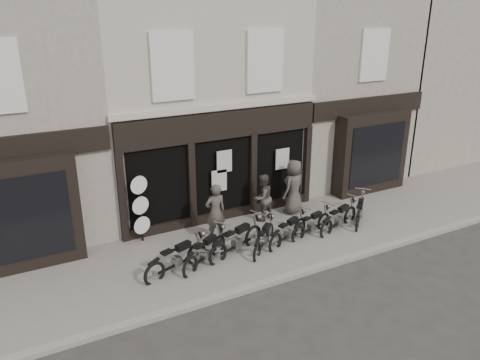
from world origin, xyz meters
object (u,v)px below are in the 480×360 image
man_centre (263,198)px  man_right (294,187)px  motorcycle_4 (288,233)px  advert_sign_post (141,211)px  motorcycle_0 (177,261)px  motorcycle_1 (205,254)px  motorcycle_2 (237,242)px  man_left (215,212)px  motorcycle_6 (339,220)px  motorcycle_7 (359,213)px  motorcycle_5 (312,226)px  motorcycle_3 (264,240)px

man_centre → man_right: man_right is taller
motorcycle_4 → advert_sign_post: (-4.06, 2.14, 0.77)m
motorcycle_0 → man_right: 5.46m
motorcycle_0 → motorcycle_1: size_ratio=1.13×
motorcycle_0 → motorcycle_2: 1.97m
man_left → man_centre: bearing=-164.1°
motorcycle_6 → motorcycle_7: bearing=-10.8°
motorcycle_2 → man_right: 3.61m
motorcycle_7 → advert_sign_post: (-7.08, 2.02, 0.77)m
motorcycle_2 → motorcycle_4: bearing=-23.4°
motorcycle_5 → advert_sign_post: 5.49m
motorcycle_4 → advert_sign_post: size_ratio=0.81×
motorcycle_2 → motorcycle_7: motorcycle_2 is taller
motorcycle_4 → motorcycle_7: motorcycle_7 is taller
motorcycle_0 → motorcycle_6: 5.73m
man_centre → advert_sign_post: 4.16m
motorcycle_0 → advert_sign_post: 2.33m
motorcycle_1 → motorcycle_3: (1.94, -0.03, -0.03)m
motorcycle_4 → man_centre: 1.82m
motorcycle_1 → motorcycle_5: bearing=-30.2°
motorcycle_1 → man_centre: man_centre is taller
motorcycle_5 → man_centre: man_centre is taller
motorcycle_1 → advert_sign_post: 2.58m
motorcycle_0 → man_right: man_right is taller
motorcycle_6 → man_right: man_right is taller
motorcycle_4 → man_right: size_ratio=0.97×
motorcycle_2 → motorcycle_4: 1.78m
motorcycle_6 → motorcycle_7: 1.04m
man_right → motorcycle_6: bearing=85.9°
motorcycle_6 → motorcycle_4: bearing=160.3°
motorcycle_6 → man_left: (-3.96, 1.21, 0.64)m
motorcycle_7 → advert_sign_post: advert_sign_post is taller
motorcycle_0 → motorcycle_3: size_ratio=1.33×
motorcycle_0 → motorcycle_4: size_ratio=1.11×
motorcycle_5 → motorcycle_6: motorcycle_6 is taller
motorcycle_2 → man_centre: bearing=21.4°
motorcycle_4 → advert_sign_post: 4.66m
motorcycle_7 → man_centre: (-2.95, 1.61, 0.56)m
man_centre → motorcycle_1: bearing=14.4°
man_centre → motorcycle_7: bearing=135.0°
motorcycle_1 → motorcycle_7: (5.88, 0.13, -0.01)m
motorcycle_5 → motorcycle_6: size_ratio=0.93×
motorcycle_5 → man_left: man_left is taller
man_centre → man_right: 1.30m
motorcycle_0 → man_centre: man_centre is taller
motorcycle_3 → motorcycle_7: bearing=-40.0°
motorcycle_3 → advert_sign_post: 3.91m
man_left → man_right: 3.38m
motorcycle_1 → motorcycle_2: motorcycle_2 is taller
motorcycle_4 → man_left: (-1.97, 1.18, 0.66)m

